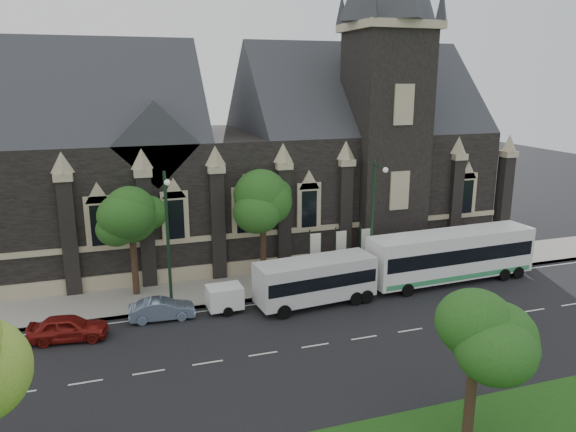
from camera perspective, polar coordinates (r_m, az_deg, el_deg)
name	(u,v)px	position (r m, az deg, el deg)	size (l,w,h in m)	color
ground	(263,354)	(30.14, -2.63, -14.28)	(160.00, 160.00, 0.00)	black
sidewalk	(226,289)	(38.49, -6.50, -7.67)	(80.00, 5.00, 0.15)	gray
museum	(260,154)	(46.36, -2.96, 6.53)	(40.00, 17.70, 29.90)	black
tree_park_east	(477,334)	(23.08, 19.24, -11.66)	(3.40, 3.40, 6.28)	black
tree_walk_right	(265,203)	(38.63, -2.45, 1.43)	(4.08, 4.08, 7.80)	black
tree_walk_left	(134,213)	(37.28, -15.89, 0.28)	(3.91, 3.91, 7.64)	black
street_lamp_near	(374,217)	(37.95, 8.99, -0.07)	(0.36, 1.88, 9.00)	black
street_lamp_mid	(168,234)	(34.05, -12.50, -1.90)	(0.36, 1.88, 9.00)	black
banner_flag_left	(313,251)	(38.91, 2.66, -3.73)	(0.90, 0.10, 4.00)	black
banner_flag_center	(339,249)	(39.64, 5.37, -3.44)	(0.90, 0.10, 4.00)	black
banner_flag_right	(364,246)	(40.45, 7.97, -3.15)	(0.90, 0.10, 4.00)	black
tour_coach	(451,255)	(41.00, 16.79, -3.93)	(12.83, 3.41, 3.71)	white
shuttle_bus	(316,279)	(35.50, 2.93, -6.61)	(8.11, 3.43, 3.05)	silver
box_trailer	(225,297)	(34.93, -6.68, -8.46)	(3.18, 1.87, 1.68)	white
sedan	(162,309)	(34.61, -13.10, -9.52)	(1.39, 3.97, 1.31)	#6E83A0
car_far_red	(68,328)	(33.61, -22.09, -10.83)	(1.74, 4.33, 1.47)	maroon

